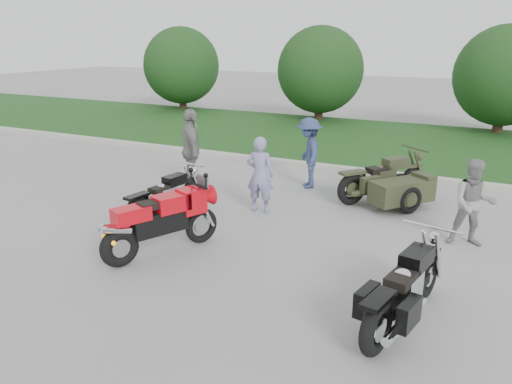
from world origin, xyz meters
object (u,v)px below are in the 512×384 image
at_px(person_stripe, 260,175).
at_px(person_back, 191,150).
at_px(cruiser_sidecar, 392,186).
at_px(cruiser_right, 403,294).
at_px(cruiser_left, 163,198).
at_px(person_grey, 474,203).
at_px(person_denim, 309,153).
at_px(sportbike_red, 159,220).

distance_m(person_stripe, person_back, 2.29).
height_order(cruiser_sidecar, person_back, person_back).
xyz_separation_m(cruiser_right, person_back, (-5.72, 3.85, 0.51)).
relative_size(cruiser_left, person_stripe, 1.32).
distance_m(cruiser_left, person_back, 2.11).
height_order(person_stripe, person_grey, person_stripe).
relative_size(person_grey, person_back, 0.80).
bearing_deg(person_grey, person_denim, 139.24).
xyz_separation_m(cruiser_sidecar, person_grey, (1.70, -1.55, 0.34)).
height_order(sportbike_red, cruiser_sidecar, sportbike_red).
distance_m(cruiser_left, person_grey, 5.88).
height_order(cruiser_right, person_grey, person_grey).
distance_m(cruiser_right, person_denim, 6.23).
distance_m(cruiser_right, person_grey, 3.28).
height_order(cruiser_sidecar, person_denim, person_denim).
bearing_deg(person_grey, cruiser_sidecar, 125.03).
height_order(person_stripe, person_back, person_back).
bearing_deg(person_denim, cruiser_right, 2.68).
xyz_separation_m(cruiser_sidecar, person_stripe, (-2.42, -1.63, 0.37)).
height_order(cruiser_sidecar, person_grey, person_grey).
xyz_separation_m(cruiser_right, cruiser_sidecar, (-1.12, 4.77, -0.03)).
relative_size(sportbike_red, person_denim, 1.22).
bearing_deg(sportbike_red, person_stripe, 102.84).
xyz_separation_m(cruiser_left, cruiser_sidecar, (4.02, 2.86, 0.02)).
xyz_separation_m(cruiser_left, person_back, (-0.58, 1.95, 0.56)).
height_order(sportbike_red, person_grey, person_grey).
height_order(sportbike_red, cruiser_left, sportbike_red).
relative_size(cruiser_left, person_grey, 1.36).
distance_m(person_stripe, person_denim, 2.16).
xyz_separation_m(sportbike_red, cruiser_right, (4.10, -0.42, -0.15)).
xyz_separation_m(person_stripe, person_back, (-2.17, 0.72, 0.17)).
relative_size(sportbike_red, cruiser_left, 0.98).
distance_m(person_stripe, person_grey, 4.12).
height_order(sportbike_red, person_stripe, person_stripe).
bearing_deg(person_stripe, cruiser_left, 30.89).
bearing_deg(person_stripe, cruiser_right, 131.71).
distance_m(cruiser_right, cruiser_sidecar, 4.90).
height_order(cruiser_sidecar, person_stripe, person_stripe).
bearing_deg(person_denim, person_stripe, -36.21).
bearing_deg(person_stripe, sportbike_red, 71.61).
xyz_separation_m(person_grey, person_back, (-6.30, 0.64, 0.20)).
bearing_deg(sportbike_red, cruiser_left, 149.39).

